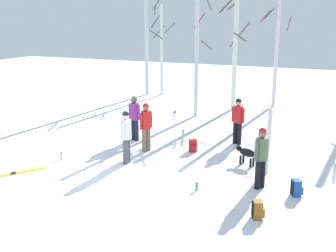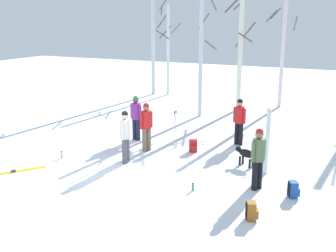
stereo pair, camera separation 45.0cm
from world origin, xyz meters
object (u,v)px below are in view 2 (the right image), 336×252
at_px(birch_tree_2, 201,56).
at_px(ski_pair_lying_0, 15,171).
at_px(person_3, 136,115).
at_px(birch_tree_0, 153,26).
at_px(person_2, 125,133).
at_px(birch_tree_4, 283,43).
at_px(person_4, 146,124).
at_px(water_bottle_0, 62,155).
at_px(dog, 246,154).
at_px(backpack_0, 193,146).
at_px(birch_tree_1, 168,48).
at_px(person_1, 239,119).
at_px(backpack_2, 252,211).
at_px(backpack_1, 293,190).
at_px(ski_pair_planted_1, 267,142).
at_px(person_0, 258,155).
at_px(ski_poles_0, 175,128).
at_px(birch_tree_3, 240,52).
at_px(water_bottle_1, 193,187).

bearing_deg(birch_tree_2, ski_pair_lying_0, -104.30).
bearing_deg(person_3, birch_tree_0, 113.79).
height_order(person_2, birch_tree_4, birch_tree_4).
bearing_deg(birch_tree_4, person_4, -105.75).
bearing_deg(water_bottle_0, dog, 19.10).
bearing_deg(person_2, backpack_0, 52.44).
relative_size(ski_pair_lying_0, birch_tree_1, 0.30).
height_order(person_1, dog, person_1).
bearing_deg(backpack_2, backpack_1, 68.70).
relative_size(person_4, backpack_0, 3.90).
relative_size(person_2, ski_pair_planted_1, 0.85).
distance_m(dog, birch_tree_1, 12.91).
bearing_deg(person_0, person_1, 113.32).
bearing_deg(backpack_2, backpack_0, 127.65).
distance_m(person_3, birch_tree_0, 10.24).
relative_size(person_1, backpack_1, 3.90).
distance_m(ski_poles_0, backpack_2, 5.69).
height_order(water_bottle_0, birch_tree_1, birch_tree_1).
bearing_deg(water_bottle_0, person_3, 68.14).
relative_size(backpack_1, birch_tree_1, 0.08).
xyz_separation_m(backpack_0, birch_tree_2, (-1.77, 5.16, 2.60)).
relative_size(birch_tree_1, birch_tree_3, 0.90).
xyz_separation_m(ski_pair_lying_0, backpack_0, (4.14, 4.15, 0.20)).
bearing_deg(ski_pair_lying_0, person_0, 15.26).
height_order(birch_tree_0, birch_tree_4, birch_tree_0).
bearing_deg(backpack_1, birch_tree_4, 103.06).
height_order(backpack_2, water_bottle_0, backpack_2).
height_order(person_2, ski_poles_0, person_2).
bearing_deg(ski_pair_planted_1, person_0, -87.85).
height_order(person_4, birch_tree_1, birch_tree_1).
relative_size(person_0, birch_tree_1, 0.32).
height_order(person_0, backpack_1, person_0).
bearing_deg(backpack_2, birch_tree_4, 98.59).
height_order(birch_tree_2, birch_tree_4, birch_tree_4).
relative_size(person_1, backpack_0, 3.90).
distance_m(water_bottle_0, water_bottle_1, 4.99).
relative_size(person_0, person_2, 1.00).
height_order(ski_poles_0, backpack_1, ski_poles_0).
distance_m(birch_tree_1, birch_tree_3, 5.53).
bearing_deg(birch_tree_0, birch_tree_3, -18.75).
xyz_separation_m(backpack_1, birch_tree_1, (-9.41, 11.95, 2.59)).
bearing_deg(person_4, birch_tree_4, 74.25).
xyz_separation_m(water_bottle_0, birch_tree_2, (1.91, 7.69, 2.70)).
bearing_deg(person_2, ski_poles_0, 69.01).
relative_size(birch_tree_1, birch_tree_2, 0.96).
height_order(person_2, person_3, same).
xyz_separation_m(ski_pair_planted_1, ski_pair_lying_0, (-6.89, -3.14, -0.99)).
distance_m(ski_pair_planted_1, backpack_2, 3.18).
bearing_deg(backpack_1, person_4, 161.63).
xyz_separation_m(water_bottle_0, water_bottle_1, (4.95, -0.58, -0.01)).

